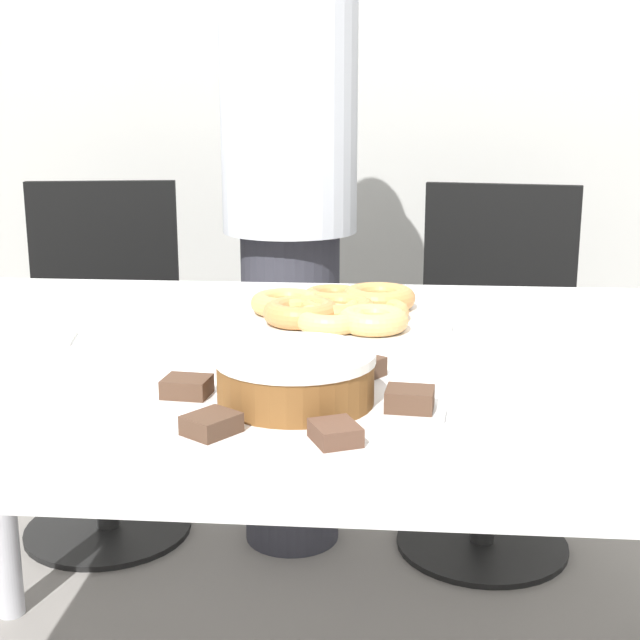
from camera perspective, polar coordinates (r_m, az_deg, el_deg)
wall_back at (r=2.90m, az=2.38°, el=17.31°), size 8.00×0.05×2.60m
table at (r=1.36m, az=-0.81°, el=-5.34°), size 1.55×1.02×0.76m
person_standing at (r=2.18m, az=-1.95°, el=7.28°), size 0.33×0.33×1.65m
office_chair_left at (r=2.42m, az=-13.76°, el=-2.94°), size 0.51×0.51×0.92m
office_chair_right at (r=2.31m, az=10.88°, el=-3.58°), size 0.51×0.51×0.92m
plate_cake at (r=1.08m, az=-1.56°, el=-5.53°), size 0.36×0.36×0.01m
plate_donuts at (r=1.48m, az=1.13°, el=-0.12°), size 0.38×0.38×0.01m
frosted_cake at (r=1.07m, az=-1.57°, el=-3.67°), size 0.19×0.19×0.06m
lamington_0 at (r=0.95m, az=0.99°, el=-7.23°), size 0.06×0.07×0.02m
lamington_1 at (r=1.05m, az=5.76°, el=-5.05°), size 0.06×0.05×0.03m
lamington_2 at (r=1.17m, az=2.93°, el=-3.04°), size 0.06×0.06×0.03m
lamington_3 at (r=1.20m, az=-3.58°, el=-2.73°), size 0.06×0.06×0.02m
lamington_4 at (r=1.11m, az=-8.52°, el=-4.24°), size 0.06×0.05×0.02m
lamington_5 at (r=0.98m, az=-6.97°, el=-6.62°), size 0.07×0.07×0.02m
donut_0 at (r=1.48m, az=1.13°, el=0.71°), size 0.13×0.13×0.03m
donut_1 at (r=1.41m, az=0.65°, el=0.06°), size 0.12×0.12×0.03m
donut_2 at (r=1.40m, az=3.42°, el=0.00°), size 0.11×0.11×0.04m
donut_3 at (r=1.48m, az=3.60°, el=0.58°), size 0.11×0.11×0.03m
donut_4 at (r=1.56m, az=3.78°, el=1.44°), size 0.13×0.13×0.04m
donut_5 at (r=1.57m, az=0.84°, el=1.46°), size 0.11×0.11×0.03m
donut_6 at (r=1.52m, az=-2.20°, el=1.10°), size 0.12×0.12×0.03m
donut_7 at (r=1.45m, az=-1.21°, el=0.49°), size 0.12×0.12×0.04m
napkin at (r=1.45m, az=-17.45°, el=-1.19°), size 0.11×0.10×0.01m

